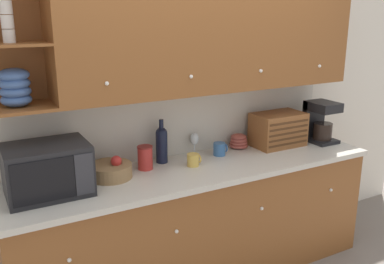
% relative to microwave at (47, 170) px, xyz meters
% --- Properties ---
extents(ground_plane, '(24.00, 24.00, 0.00)m').
position_rel_microwave_xyz_m(ground_plane, '(1.05, 0.30, -1.06)').
color(ground_plane, slate).
extents(wall_back, '(5.16, 0.06, 2.60)m').
position_rel_microwave_xyz_m(wall_back, '(1.05, 0.33, 0.24)').
color(wall_back, silver).
rests_on(wall_back, ground_plane).
extents(counter_unit, '(2.78, 0.67, 0.90)m').
position_rel_microwave_xyz_m(counter_unit, '(1.05, -0.02, -0.61)').
color(counter_unit, brown).
rests_on(counter_unit, ground_plane).
extents(backsplash_panel, '(2.76, 0.01, 0.52)m').
position_rel_microwave_xyz_m(backsplash_panel, '(1.05, 0.29, 0.10)').
color(backsplash_panel, beige).
rests_on(backsplash_panel, counter_unit).
extents(upper_cabinets, '(2.76, 0.37, 0.80)m').
position_rel_microwave_xyz_m(upper_cabinets, '(1.21, 0.12, 0.76)').
color(upper_cabinets, brown).
rests_on(upper_cabinets, backsplash_panel).
extents(microwave, '(0.50, 0.38, 0.32)m').
position_rel_microwave_xyz_m(microwave, '(0.00, 0.00, 0.00)').
color(microwave, black).
rests_on(microwave, counter_unit).
extents(fruit_basket, '(0.29, 0.29, 0.16)m').
position_rel_microwave_xyz_m(fruit_basket, '(0.42, 0.07, -0.11)').
color(fruit_basket, '#937047').
rests_on(fruit_basket, counter_unit).
extents(storage_canister, '(0.11, 0.11, 0.17)m').
position_rel_microwave_xyz_m(storage_canister, '(0.69, 0.11, -0.07)').
color(storage_canister, '#B22D28').
rests_on(storage_canister, counter_unit).
extents(wine_bottle, '(0.09, 0.09, 0.33)m').
position_rel_microwave_xyz_m(wine_bottle, '(0.85, 0.18, -0.01)').
color(wine_bottle, black).
rests_on(wine_bottle, counter_unit).
extents(mug_blue_second, '(0.10, 0.09, 0.09)m').
position_rel_microwave_xyz_m(mug_blue_second, '(1.02, 0.00, -0.11)').
color(mug_blue_second, gold).
rests_on(mug_blue_second, counter_unit).
extents(wine_glass, '(0.07, 0.07, 0.18)m').
position_rel_microwave_xyz_m(wine_glass, '(1.16, 0.23, -0.04)').
color(wine_glass, silver).
rests_on(wine_glass, counter_unit).
extents(mug, '(0.11, 0.10, 0.10)m').
position_rel_microwave_xyz_m(mug, '(1.32, 0.12, -0.11)').
color(mug, '#38669E').
rests_on(mug, counter_unit).
extents(bowl_stack_on_counter, '(0.16, 0.16, 0.12)m').
position_rel_microwave_xyz_m(bowl_stack_on_counter, '(1.55, 0.19, -0.10)').
color(bowl_stack_on_counter, '#9E473D').
rests_on(bowl_stack_on_counter, counter_unit).
extents(bread_box, '(0.43, 0.27, 0.28)m').
position_rel_microwave_xyz_m(bread_box, '(1.88, 0.09, -0.02)').
color(bread_box, brown).
rests_on(bread_box, counter_unit).
extents(coffee_maker, '(0.21, 0.26, 0.35)m').
position_rel_microwave_xyz_m(coffee_maker, '(2.27, 0.02, 0.02)').
color(coffee_maker, black).
rests_on(coffee_maker, counter_unit).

